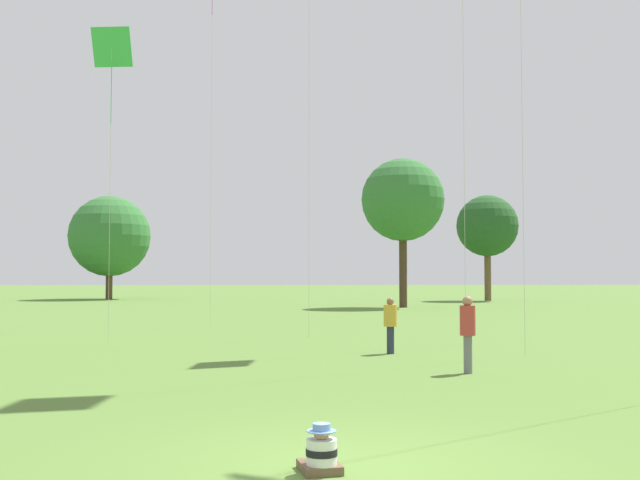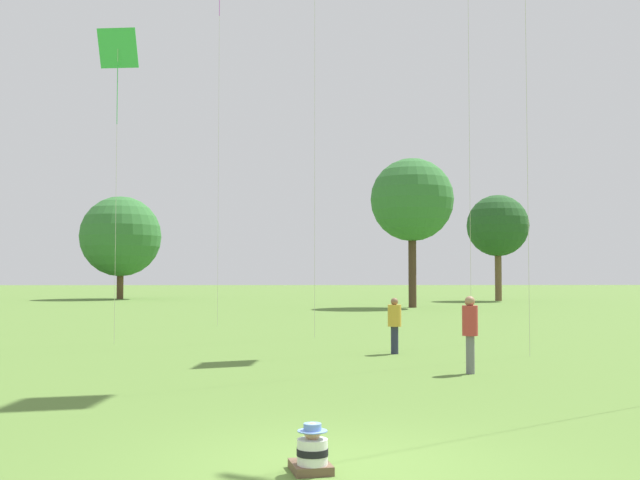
{
  "view_description": "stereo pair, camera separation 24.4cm",
  "coord_description": "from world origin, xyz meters",
  "views": [
    {
      "loc": [
        -0.69,
        -8.69,
        2.2
      ],
      "look_at": [
        -0.1,
        5.62,
        2.86
      ],
      "focal_mm": 42.0,
      "sensor_mm": 36.0,
      "label": 1
    },
    {
      "loc": [
        -0.44,
        -8.7,
        2.2
      ],
      "look_at": [
        -0.1,
        5.62,
        2.86
      ],
      "focal_mm": 42.0,
      "sensor_mm": 36.0,
      "label": 2
    }
  ],
  "objects": [
    {
      "name": "ground_plane",
      "position": [
        0.0,
        0.0,
        0.0
      ],
      "size": [
        300.0,
        300.0,
        0.0
      ],
      "primitive_type": "plane",
      "color": "#567A33"
    },
    {
      "name": "distant_tree_0",
      "position": [
        -16.86,
        59.23,
        5.66
      ],
      "size": [
        7.25,
        7.25,
        9.29
      ],
      "color": "brown",
      "rests_on": "ground"
    },
    {
      "name": "distant_tree_1",
      "position": [
        6.97,
        41.33,
        7.21
      ],
      "size": [
        5.6,
        5.6,
        10.05
      ],
      "color": "#473323",
      "rests_on": "ground"
    },
    {
      "name": "distant_tree_2",
      "position": [
        16.08,
        53.87,
        6.3
      ],
      "size": [
        5.19,
        5.19,
        8.94
      ],
      "color": "brown",
      "rests_on": "ground"
    },
    {
      "name": "person_standing_4",
      "position": [
        2.13,
        12.12,
        0.91
      ],
      "size": [
        0.43,
        0.43,
        1.55
      ],
      "rotation": [
        0.0,
        0.0,
        4.86
      ],
      "color": "#282D42",
      "rests_on": "ground"
    },
    {
      "name": "person_standing_0",
      "position": [
        3.3,
        7.93,
        1.03
      ],
      "size": [
        0.37,
        0.37,
        1.72
      ],
      "rotation": [
        0.0,
        0.0,
        0.06
      ],
      "color": "slate",
      "rests_on": "ground"
    },
    {
      "name": "kite_5",
      "position": [
        -6.42,
        15.35,
        9.33
      ],
      "size": [
        1.3,
        0.58,
        10.13
      ],
      "rotation": [
        0.0,
        0.0,
        2.25
      ],
      "color": "green",
      "rests_on": "ground"
    },
    {
      "name": "seated_toddler",
      "position": [
        -0.33,
        -0.3,
        0.22
      ],
      "size": [
        0.52,
        0.6,
        0.56
      ],
      "rotation": [
        0.0,
        0.0,
        0.2
      ],
      "color": "brown",
      "rests_on": "ground"
    }
  ]
}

